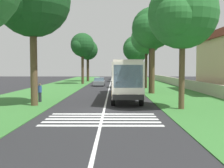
{
  "coord_description": "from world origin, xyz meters",
  "views": [
    {
      "loc": [
        -18.46,
        -0.73,
        3.06
      ],
      "look_at": [
        6.05,
        -0.54,
        1.6
      ],
      "focal_mm": 42.61,
      "sensor_mm": 36.0,
      "label": 1
    }
  ],
  "objects_px": {
    "coach_bus": "(125,78)",
    "roadside_tree_right_0": "(145,39)",
    "trailing_car_0": "(99,82)",
    "roadside_tree_right_1": "(151,29)",
    "roadside_tree_right_2": "(135,50)",
    "trailing_minibus_0": "(117,74)",
    "trailing_car_2": "(119,79)",
    "roadside_tree_left_0": "(31,1)",
    "roadside_tree_left_1": "(82,46)",
    "trailing_car_1": "(118,80)",
    "utility_pole": "(150,59)",
    "roadside_tree_right_3": "(181,16)",
    "roadside_tree_left_3": "(87,51)",
    "pedestrian": "(40,92)"
  },
  "relations": [
    {
      "from": "coach_bus",
      "to": "pedestrian",
      "type": "relative_size",
      "value": 6.6
    },
    {
      "from": "coach_bus",
      "to": "roadside_tree_right_2",
      "type": "bearing_deg",
      "value": -6.19
    },
    {
      "from": "trailing_car_0",
      "to": "roadside_tree_right_2",
      "type": "xyz_separation_m",
      "value": [
        13.81,
        -7.38,
        6.58
      ]
    },
    {
      "from": "trailing_car_1",
      "to": "roadside_tree_right_1",
      "type": "bearing_deg",
      "value": -169.92
    },
    {
      "from": "coach_bus",
      "to": "trailing_minibus_0",
      "type": "height_order",
      "value": "coach_bus"
    },
    {
      "from": "trailing_car_0",
      "to": "roadside_tree_right_1",
      "type": "height_order",
      "value": "roadside_tree_right_1"
    },
    {
      "from": "trailing_car_1",
      "to": "roadside_tree_right_3",
      "type": "xyz_separation_m",
      "value": [
        -32.46,
        -4.12,
        6.22
      ]
    },
    {
      "from": "trailing_minibus_0",
      "to": "roadside_tree_left_1",
      "type": "height_order",
      "value": "roadside_tree_left_1"
    },
    {
      "from": "trailing_car_2",
      "to": "utility_pole",
      "type": "xyz_separation_m",
      "value": [
        -28.64,
        -3.29,
        3.53
      ]
    },
    {
      "from": "roadside_tree_right_1",
      "to": "roadside_tree_right_3",
      "type": "height_order",
      "value": "roadside_tree_right_1"
    },
    {
      "from": "trailing_car_1",
      "to": "roadside_tree_right_0",
      "type": "relative_size",
      "value": 0.44
    },
    {
      "from": "trailing_car_1",
      "to": "roadside_tree_left_3",
      "type": "distance_m",
      "value": 13.12
    },
    {
      "from": "coach_bus",
      "to": "roadside_tree_right_0",
      "type": "xyz_separation_m",
      "value": [
        14.91,
        -3.66,
        5.25
      ]
    },
    {
      "from": "coach_bus",
      "to": "trailing_car_1",
      "type": "distance_m",
      "value": 26.65
    },
    {
      "from": "trailing_car_0",
      "to": "roadside_tree_right_1",
      "type": "relative_size",
      "value": 0.42
    },
    {
      "from": "roadside_tree_right_2",
      "to": "utility_pole",
      "type": "relative_size",
      "value": 1.29
    },
    {
      "from": "coach_bus",
      "to": "roadside_tree_right_2",
      "type": "xyz_separation_m",
      "value": [
        34.41,
        -3.73,
        5.1
      ]
    },
    {
      "from": "trailing_car_1",
      "to": "roadside_tree_right_1",
      "type": "distance_m",
      "value": 21.86
    },
    {
      "from": "utility_pole",
      "to": "roadside_tree_right_2",
      "type": "bearing_deg",
      "value": -1.0
    },
    {
      "from": "roadside_tree_left_0",
      "to": "roadside_tree_right_1",
      "type": "relative_size",
      "value": 1.13
    },
    {
      "from": "roadside_tree_left_0",
      "to": "roadside_tree_left_1",
      "type": "xyz_separation_m",
      "value": [
        30.01,
        -0.46,
        -1.03
      ]
    },
    {
      "from": "roadside_tree_right_2",
      "to": "roadside_tree_right_3",
      "type": "relative_size",
      "value": 1.09
    },
    {
      "from": "trailing_car_1",
      "to": "roadside_tree_left_0",
      "type": "distance_m",
      "value": 32.48
    },
    {
      "from": "trailing_car_0",
      "to": "roadside_tree_right_0",
      "type": "relative_size",
      "value": 0.44
    },
    {
      "from": "roadside_tree_left_0",
      "to": "roadside_tree_left_1",
      "type": "relative_size",
      "value": 1.18
    },
    {
      "from": "coach_bus",
      "to": "trailing_car_0",
      "type": "relative_size",
      "value": 2.6
    },
    {
      "from": "coach_bus",
      "to": "trailing_minibus_0",
      "type": "xyz_separation_m",
      "value": [
        47.02,
        0.26,
        -0.6
      ]
    },
    {
      "from": "coach_bus",
      "to": "roadside_tree_right_1",
      "type": "xyz_separation_m",
      "value": [
        6.21,
        -3.34,
        5.51
      ]
    },
    {
      "from": "roadside_tree_right_3",
      "to": "roadside_tree_right_1",
      "type": "bearing_deg",
      "value": 2.36
    },
    {
      "from": "trailing_car_0",
      "to": "trailing_car_2",
      "type": "bearing_deg",
      "value": -13.77
    },
    {
      "from": "coach_bus",
      "to": "utility_pole",
      "type": "height_order",
      "value": "utility_pole"
    },
    {
      "from": "roadside_tree_left_0",
      "to": "utility_pole",
      "type": "height_order",
      "value": "roadside_tree_left_0"
    },
    {
      "from": "coach_bus",
      "to": "utility_pole",
      "type": "bearing_deg",
      "value": -25.98
    },
    {
      "from": "coach_bus",
      "to": "roadside_tree_right_3",
      "type": "distance_m",
      "value": 8.46
    },
    {
      "from": "trailing_minibus_0",
      "to": "trailing_car_2",
      "type": "bearing_deg",
      "value": -178.94
    },
    {
      "from": "roadside_tree_left_1",
      "to": "roadside_tree_right_2",
      "type": "height_order",
      "value": "roadside_tree_right_2"
    },
    {
      "from": "roadside_tree_right_1",
      "to": "roadside_tree_right_3",
      "type": "xyz_separation_m",
      "value": [
        -12.06,
        -0.5,
        -0.76
      ]
    },
    {
      "from": "trailing_minibus_0",
      "to": "roadside_tree_left_1",
      "type": "xyz_separation_m",
      "value": [
        -21.07,
        6.97,
        5.83
      ]
    },
    {
      "from": "roadside_tree_left_3",
      "to": "pedestrian",
      "type": "relative_size",
      "value": 5.65
    },
    {
      "from": "roadside_tree_right_3",
      "to": "trailing_car_0",
      "type": "bearing_deg",
      "value": 15.8
    },
    {
      "from": "roadside_tree_left_1",
      "to": "roadside_tree_left_3",
      "type": "relative_size",
      "value": 1.02
    },
    {
      "from": "roadside_tree_left_1",
      "to": "roadside_tree_right_1",
      "type": "xyz_separation_m",
      "value": [
        -19.74,
        -10.57,
        0.28
      ]
    },
    {
      "from": "roadside_tree_left_1",
      "to": "trailing_car_1",
      "type": "bearing_deg",
      "value": -84.62
    },
    {
      "from": "roadside_tree_left_3",
      "to": "roadside_tree_right_0",
      "type": "relative_size",
      "value": 0.97
    },
    {
      "from": "roadside_tree_left_0",
      "to": "roadside_tree_right_0",
      "type": "xyz_separation_m",
      "value": [
        18.97,
        -11.35,
        -1.01
      ]
    },
    {
      "from": "roadside_tree_left_0",
      "to": "utility_pole",
      "type": "relative_size",
      "value": 1.44
    },
    {
      "from": "roadside_tree_left_0",
      "to": "coach_bus",
      "type": "bearing_deg",
      "value": -62.16
    },
    {
      "from": "roadside_tree_left_0",
      "to": "roadside_tree_right_0",
      "type": "relative_size",
      "value": 1.18
    },
    {
      "from": "roadside_tree_left_3",
      "to": "roadside_tree_right_3",
      "type": "relative_size",
      "value": 1.0
    },
    {
      "from": "utility_pole",
      "to": "trailing_car_1",
      "type": "bearing_deg",
      "value": 10.06
    }
  ]
}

